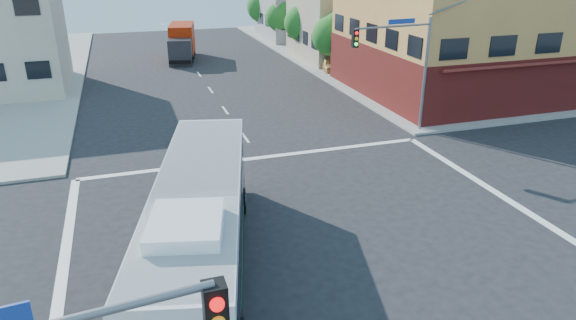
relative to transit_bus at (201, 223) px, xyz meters
name	(u,v)px	position (x,y,z in m)	size (l,w,h in m)	color
ground	(323,245)	(4.69, 0.24, -1.92)	(120.00, 120.00, 0.00)	black
sidewalk_ne	(489,46)	(39.69, 35.24, -1.84)	(50.00, 50.00, 0.15)	gray
corner_building_ne	(478,16)	(24.67, 18.72, 3.97)	(18.10, 15.44, 14.00)	gold
building_east_near	(356,14)	(21.67, 34.22, 2.59)	(12.06, 10.06, 9.00)	tan
signal_mast_ne	(403,54)	(13.77, 10.86, 3.06)	(7.91, 1.13, 8.07)	slate
street_tree_a	(333,33)	(16.59, 28.17, 1.67)	(3.60, 3.60, 5.53)	#392014
street_tree_b	(303,21)	(16.59, 36.17, 1.83)	(3.80, 3.80, 5.79)	#392014
street_tree_c	(281,15)	(16.59, 44.17, 1.54)	(3.40, 3.40, 5.29)	#392014
street_tree_d	(263,5)	(16.59, 52.17, 1.96)	(4.00, 4.00, 6.03)	#392014
transit_bus	(201,223)	(0.00, 0.00, 0.00)	(5.92, 13.54, 3.92)	black
box_truck	(182,43)	(4.17, 38.62, -0.22)	(3.65, 8.04, 3.49)	#26252A
parked_car	(330,64)	(16.66, 28.93, -1.23)	(1.62, 4.02, 1.37)	tan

